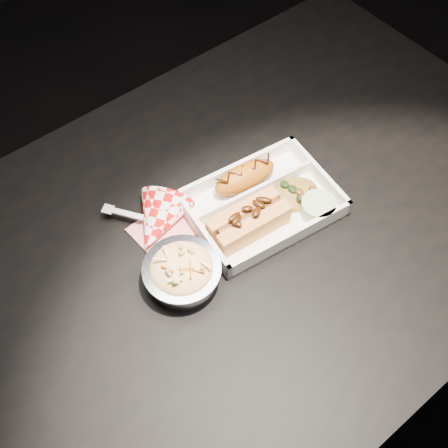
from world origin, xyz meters
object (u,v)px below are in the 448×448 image
(fried_pastry, at_px, (245,177))
(napkin_fork, at_px, (157,223))
(food_tray, at_px, (261,206))
(foil_coleslaw_cup, at_px, (182,271))
(hotdog, at_px, (249,220))
(dining_table, at_px, (245,248))

(fried_pastry, xyz_separation_m, napkin_fork, (-0.17, 0.03, -0.01))
(food_tray, relative_size, foil_coleslaw_cup, 2.16)
(hotdog, bearing_deg, food_tray, 28.75)
(dining_table, distance_m, napkin_fork, 0.19)
(dining_table, height_order, hotdog, hotdog)
(dining_table, xyz_separation_m, foil_coleslaw_cup, (-0.16, -0.02, 0.12))
(food_tray, height_order, foil_coleslaw_cup, foil_coleslaw_cup)
(foil_coleslaw_cup, bearing_deg, napkin_fork, 75.99)
(foil_coleslaw_cup, bearing_deg, food_tray, 8.56)
(foil_coleslaw_cup, bearing_deg, dining_table, 8.98)
(foil_coleslaw_cup, distance_m, napkin_fork, 0.11)
(dining_table, distance_m, fried_pastry, 0.14)
(fried_pastry, height_order, napkin_fork, napkin_fork)
(food_tray, distance_m, fried_pastry, 0.06)
(fried_pastry, distance_m, foil_coleslaw_cup, 0.22)
(hotdog, bearing_deg, napkin_fork, 144.40)
(fried_pastry, bearing_deg, napkin_fork, 171.59)
(hotdog, bearing_deg, foil_coleslaw_cup, -171.58)
(food_tray, bearing_deg, hotdog, -149.23)
(dining_table, height_order, napkin_fork, napkin_fork)
(food_tray, relative_size, napkin_fork, 1.71)
(fried_pastry, relative_size, foil_coleslaw_cup, 0.97)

